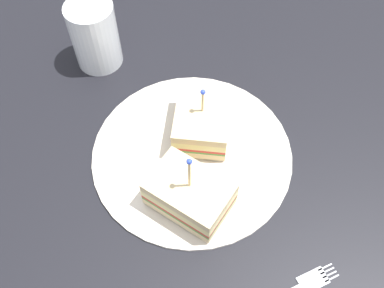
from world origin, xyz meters
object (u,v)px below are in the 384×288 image
(drink_glass, at_px, (95,38))
(fork, at_px, (300,286))
(sandwich_half_back, at_px, (190,194))
(plate, at_px, (192,153))
(sandwich_half_front, at_px, (202,120))

(drink_glass, xyz_separation_m, fork, (0.41, 0.22, -0.05))
(sandwich_half_back, bearing_deg, plate, 168.32)
(plate, bearing_deg, drink_glass, -150.09)
(plate, xyz_separation_m, fork, (0.21, 0.10, -0.00))
(sandwich_half_front, distance_m, sandwich_half_back, 0.12)
(plate, distance_m, sandwich_half_back, 0.08)
(sandwich_half_back, height_order, fork, sandwich_half_back)
(plate, height_order, drink_glass, drink_glass)
(plate, height_order, sandwich_half_back, sandwich_half_back)
(fork, bearing_deg, sandwich_half_front, -162.14)
(sandwich_half_back, bearing_deg, sandwich_half_front, 162.10)
(sandwich_half_front, relative_size, fork, 0.89)
(sandwich_half_back, height_order, drink_glass, sandwich_half_back)
(plate, distance_m, sandwich_half_front, 0.05)
(drink_glass, bearing_deg, plate, 29.91)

